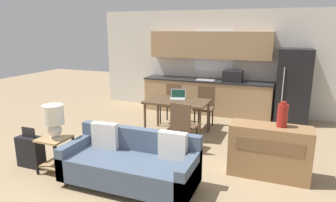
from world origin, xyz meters
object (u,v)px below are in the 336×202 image
dining_chair_far_left (171,102)px  side_table (55,149)px  refrigerator (293,86)px  dining_chair_near_right (183,124)px  table_lamp (54,119)px  vase (282,115)px  laptop (178,96)px  credenza (269,151)px  suitcase (31,151)px  couch (132,163)px  dining_chair_far_right (205,105)px  dining_table (177,104)px

dining_chair_far_left → side_table: bearing=-97.2°
refrigerator → dining_chair_near_right: size_ratio=1.91×
table_lamp → dining_chair_near_right: bearing=44.2°
side_table → vase: size_ratio=1.50×
side_table → laptop: laptop is taller
refrigerator → dining_chair_near_right: 3.26m
credenza → suitcase: (-3.67, -1.07, -0.15)m
couch → laptop: (-0.16, 2.43, 0.46)m
vase → suitcase: bearing=-164.1°
dining_chair_far_left → laptop: bearing=-50.0°
dining_chair_far_right → couch: bearing=-96.8°
dining_table → side_table: (-1.20, -2.34, -0.29)m
dining_chair_far_right → dining_chair_far_left: bearing=177.8°
side_table → laptop: 2.79m
table_lamp → credenza: bearing=19.0°
side_table → dining_chair_near_right: dining_chair_near_right is taller
dining_chair_far_left → dining_chair_near_right: bearing=-54.8°
dining_table → dining_chair_far_right: dining_chair_far_right is taller
table_lamp → dining_chair_near_right: table_lamp is taller
table_lamp → dining_chair_far_left: table_lamp is taller
couch → vase: 2.31m
dining_table → table_lamp: 2.63m
dining_chair_near_right → dining_chair_far_left: bearing=-53.6°
table_lamp → suitcase: 0.83m
suitcase → laptop: bearing=56.0°
refrigerator → dining_table: (-2.28, -1.83, -0.21)m
vase → laptop: vase is taller
suitcase → dining_chair_far_right: bearing=55.0°
dining_chair_near_right → dining_chair_far_right: 1.53m
dining_chair_near_right → dining_chair_far_right: bearing=-81.9°
dining_table → table_lamp: bearing=-116.6°
credenza → laptop: laptop is taller
dining_table → dining_chair_far_left: size_ratio=1.41×
dining_chair_near_right → suitcase: dining_chair_near_right is taller
side_table → credenza: 3.33m
refrigerator → side_table: refrigerator is taller
credenza → dining_chair_far_right: size_ratio=1.28×
vase → laptop: size_ratio=1.02×
vase → dining_chair_far_left: bearing=141.4°
side_table → credenza: (3.15, 1.07, 0.03)m
credenza → vase: vase is taller
side_table → couch: bearing=2.9°
credenza → dining_chair_near_right: (-1.54, 0.46, 0.11)m
dining_table → dining_chair_far_right: 0.85m
dining_chair_near_right → dining_chair_far_left: size_ratio=1.00×
dining_table → dining_chair_near_right: 0.92m
table_lamp → laptop: 2.75m
refrigerator → credenza: (-0.34, -3.10, -0.48)m
table_lamp → laptop: bearing=65.7°
side_table → dining_chair_far_right: dining_chair_far_right is taller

